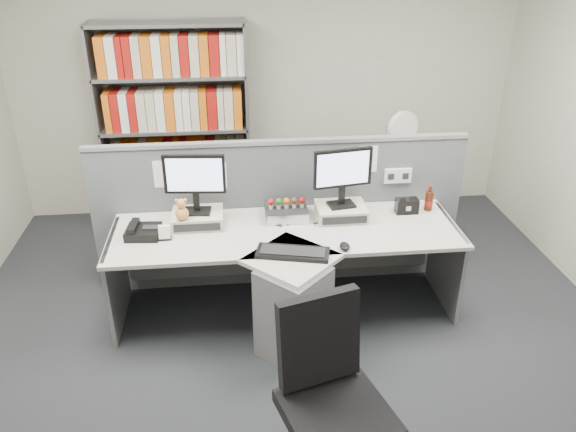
{
  "coord_description": "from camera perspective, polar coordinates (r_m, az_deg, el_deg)",
  "views": [
    {
      "loc": [
        -0.37,
        -2.88,
        2.72
      ],
      "look_at": [
        0.0,
        0.65,
        0.92
      ],
      "focal_mm": 35.28,
      "sensor_mm": 36.0,
      "label": 1
    }
  ],
  "objects": [
    {
      "name": "ground",
      "position": [
        3.97,
        1.03,
        -16.26
      ],
      "size": [
        5.5,
        5.5,
        0.0
      ],
      "primitive_type": "plane",
      "color": "#2A2D31",
      "rests_on": "ground"
    },
    {
      "name": "room_shell",
      "position": [
        3.05,
        1.3,
        9.16
      ],
      "size": [
        5.04,
        5.54,
        2.72
      ],
      "color": "#B8B5A4",
      "rests_on": "ground"
    },
    {
      "name": "partition",
      "position": [
        4.63,
        -0.72,
        0.34
      ],
      "size": [
        3.0,
        0.08,
        1.27
      ],
      "color": "#565B62",
      "rests_on": "ground"
    },
    {
      "name": "desk",
      "position": [
        4.16,
        0.08,
        -6.05
      ],
      "size": [
        2.6,
        1.2,
        0.72
      ],
      "color": "beige",
      "rests_on": "ground"
    },
    {
      "name": "monitor_riser_left",
      "position": [
        4.33,
        -9.08,
        -0.24
      ],
      "size": [
        0.38,
        0.31,
        0.1
      ],
      "color": "beige",
      "rests_on": "desk"
    },
    {
      "name": "monitor_riser_right",
      "position": [
        4.4,
        5.37,
        0.45
      ],
      "size": [
        0.38,
        0.31,
        0.1
      ],
      "color": "beige",
      "rests_on": "desk"
    },
    {
      "name": "monitor_left",
      "position": [
        4.19,
        -9.39,
        3.72
      ],
      "size": [
        0.45,
        0.16,
        0.46
      ],
      "color": "black",
      "rests_on": "monitor_riser_left"
    },
    {
      "name": "monitor_right",
      "position": [
        4.26,
        5.54,
        4.37
      ],
      "size": [
        0.45,
        0.18,
        0.46
      ],
      "color": "black",
      "rests_on": "monitor_riser_right"
    },
    {
      "name": "desktop_pc",
      "position": [
        4.39,
        -0.18,
        0.4
      ],
      "size": [
        0.32,
        0.29,
        0.08
      ],
      "color": "black",
      "rests_on": "desk"
    },
    {
      "name": "figurines",
      "position": [
        4.33,
        -0.16,
        1.42
      ],
      "size": [
        0.29,
        0.05,
        0.09
      ],
      "color": "beige",
      "rests_on": "desktop_pc"
    },
    {
      "name": "keyboard",
      "position": [
        3.89,
        0.48,
        -3.71
      ],
      "size": [
        0.53,
        0.3,
        0.03
      ],
      "color": "black",
      "rests_on": "desk"
    },
    {
      "name": "mouse",
      "position": [
        3.98,
        5.74,
        -3.05
      ],
      "size": [
        0.07,
        0.11,
        0.04
      ],
      "primitive_type": "ellipsoid",
      "color": "black",
      "rests_on": "desk"
    },
    {
      "name": "desk_phone",
      "position": [
        4.25,
        -14.46,
        -1.51
      ],
      "size": [
        0.26,
        0.24,
        0.1
      ],
      "color": "black",
      "rests_on": "desk"
    },
    {
      "name": "desk_calendar",
      "position": [
        4.16,
        -12.32,
        -1.72
      ],
      "size": [
        0.09,
        0.07,
        0.11
      ],
      "color": "black",
      "rests_on": "desk"
    },
    {
      "name": "plush_toy",
      "position": [
        4.19,
        -10.66,
        0.52
      ],
      "size": [
        0.1,
        0.1,
        0.17
      ],
      "color": "#CF8A45",
      "rests_on": "monitor_riser_left"
    },
    {
      "name": "speaker",
      "position": [
        4.55,
        11.88,
        1.01
      ],
      "size": [
        0.17,
        0.1,
        0.12
      ],
      "primitive_type": "cube",
      "color": "black",
      "rests_on": "desk"
    },
    {
      "name": "cola_bottle",
      "position": [
        4.62,
        14.01,
        1.51
      ],
      "size": [
        0.07,
        0.07,
        0.22
      ],
      "color": "#3F190A",
      "rests_on": "desk"
    },
    {
      "name": "shelving_unit",
      "position": [
        5.62,
        -11.23,
        8.31
      ],
      "size": [
        1.41,
        0.4,
        2.0
      ],
      "color": "slate",
      "rests_on": "ground"
    },
    {
      "name": "filing_cabinet",
      "position": [
        5.64,
        10.75,
        1.55
      ],
      "size": [
        0.45,
        0.61,
        0.7
      ],
      "color": "slate",
      "rests_on": "ground"
    },
    {
      "name": "desk_fan",
      "position": [
        5.39,
        11.38,
        8.24
      ],
      "size": [
        0.32,
        0.21,
        0.55
      ],
      "color": "white",
      "rests_on": "filing_cabinet"
    },
    {
      "name": "office_chair",
      "position": [
        3.06,
        4.24,
        -17.6
      ],
      "size": [
        0.71,
        0.69,
        1.07
      ],
      "color": "silver",
      "rests_on": "ground"
    }
  ]
}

